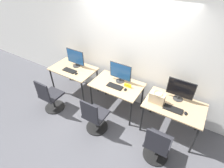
% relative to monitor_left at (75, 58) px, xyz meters
% --- Properties ---
extents(ground_plane, '(20.00, 20.00, 0.00)m').
position_rel_monitor_left_xyz_m(ground_plane, '(1.30, -0.50, -0.99)').
color(ground_plane, '#4C4C51').
extents(wall_back, '(12.00, 0.05, 2.80)m').
position_rel_monitor_left_xyz_m(wall_back, '(1.30, 0.35, 0.41)').
color(wall_back, silver).
rests_on(wall_back, ground_plane).
extents(desk_left, '(1.14, 0.73, 0.75)m').
position_rel_monitor_left_xyz_m(desk_left, '(-0.00, -0.14, -0.32)').
color(desk_left, tan).
rests_on(desk_left, ground_plane).
extents(monitor_left, '(0.52, 0.20, 0.46)m').
position_rel_monitor_left_xyz_m(monitor_left, '(0.00, 0.00, 0.00)').
color(monitor_left, '#2D2D2D').
rests_on(monitor_left, desk_left).
extents(keyboard_left, '(0.36, 0.16, 0.02)m').
position_rel_monitor_left_xyz_m(keyboard_left, '(0.00, -0.27, -0.23)').
color(keyboard_left, black).
rests_on(keyboard_left, desk_left).
extents(mouse_left, '(0.06, 0.09, 0.03)m').
position_rel_monitor_left_xyz_m(mouse_left, '(0.24, -0.30, -0.22)').
color(mouse_left, black).
rests_on(mouse_left, desk_left).
extents(office_chair_left, '(0.48, 0.48, 0.89)m').
position_rel_monitor_left_xyz_m(office_chair_left, '(-0.04, -0.98, -0.63)').
color(office_chair_left, black).
rests_on(office_chair_left, ground_plane).
extents(desk_center, '(1.14, 0.73, 0.75)m').
position_rel_monitor_left_xyz_m(desk_center, '(1.30, -0.14, -0.32)').
color(desk_center, tan).
rests_on(desk_center, ground_plane).
extents(monitor_center, '(0.52, 0.20, 0.46)m').
position_rel_monitor_left_xyz_m(monitor_center, '(1.30, 0.00, 0.00)').
color(monitor_center, '#2D2D2D').
rests_on(monitor_center, desk_center).
extents(keyboard_center, '(0.36, 0.16, 0.02)m').
position_rel_monitor_left_xyz_m(keyboard_center, '(1.30, -0.24, -0.23)').
color(keyboard_center, black).
rests_on(keyboard_center, desk_center).
extents(mouse_center, '(0.06, 0.09, 0.03)m').
position_rel_monitor_left_xyz_m(mouse_center, '(1.56, -0.23, -0.22)').
color(mouse_center, black).
rests_on(mouse_center, desk_center).
extents(office_chair_center, '(0.48, 0.48, 0.89)m').
position_rel_monitor_left_xyz_m(office_chair_center, '(1.23, -0.94, -0.63)').
color(office_chair_center, black).
rests_on(office_chair_center, ground_plane).
extents(desk_right, '(1.14, 0.73, 0.75)m').
position_rel_monitor_left_xyz_m(desk_right, '(2.60, -0.14, -0.32)').
color(desk_right, tan).
rests_on(desk_right, ground_plane).
extents(monitor_right, '(0.52, 0.20, 0.46)m').
position_rel_monitor_left_xyz_m(monitor_right, '(2.60, 0.08, 0.00)').
color(monitor_right, '#2D2D2D').
rests_on(monitor_right, desk_right).
extents(keyboard_right, '(0.36, 0.16, 0.02)m').
position_rel_monitor_left_xyz_m(keyboard_right, '(2.60, -0.28, -0.23)').
color(keyboard_right, black).
rests_on(keyboard_right, desk_right).
extents(mouse_right, '(0.06, 0.09, 0.03)m').
position_rel_monitor_left_xyz_m(mouse_right, '(2.83, -0.27, -0.22)').
color(mouse_right, black).
rests_on(mouse_right, desk_right).
extents(office_chair_right, '(0.48, 0.48, 0.89)m').
position_rel_monitor_left_xyz_m(office_chair_right, '(2.58, -0.91, -0.63)').
color(office_chair_right, black).
rests_on(office_chair_right, ground_plane).
extents(handbag, '(0.30, 0.18, 0.25)m').
position_rel_monitor_left_xyz_m(handbag, '(2.26, -0.25, -0.12)').
color(handbag, tan).
rests_on(handbag, desk_right).
extents(placard_center, '(0.16, 0.03, 0.08)m').
position_rel_monitor_left_xyz_m(placard_center, '(1.55, -0.10, -0.20)').
color(placard_center, yellow).
rests_on(placard_center, desk_center).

